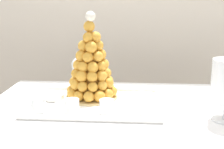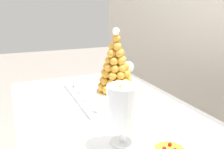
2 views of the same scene
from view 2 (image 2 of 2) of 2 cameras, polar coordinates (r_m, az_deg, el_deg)
The scene contains 10 objects.
buffet_table at distance 1.28m, azimuth -1.34°, elevation -12.42°, with size 1.28×0.86×0.73m.
serving_tray at distance 1.41m, azimuth -1.24°, elevation -4.68°, with size 0.54×0.38×0.02m.
croquembouche at distance 1.41m, azimuth 0.91°, elevation 1.56°, with size 0.23×0.23×0.38m.
dessert_cup_left at distance 1.55m, azimuth -8.04°, elevation -1.84°, with size 0.06×0.06×0.05m.
dessert_cup_mid_left at distance 1.43m, azimuth -6.71°, elevation -3.32°, with size 0.06×0.06×0.05m.
dessert_cup_centre at distance 1.31m, azimuth -5.19°, elevation -5.07°, with size 0.06×0.06×0.06m.
dessert_cup_mid_right at distance 1.18m, azimuth -2.91°, elevation -7.33°, with size 0.05×0.05×0.06m.
creme_brulee_ramekin at distance 1.58m, azimuth -2.55°, elevation -1.89°, with size 0.08×0.08×0.02m.
macaron_goblet at distance 0.89m, azimuth 2.62°, elevation -7.63°, with size 0.12×0.12×0.24m.
wine_glass at distance 1.53m, azimuth 3.74°, elevation 1.51°, with size 0.08×0.08×0.17m.
Camera 2 is at (1.05, -0.42, 1.23)m, focal length 39.03 mm.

